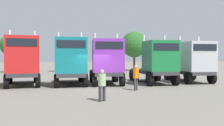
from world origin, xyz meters
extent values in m
plane|color=slate|center=(0.00, 0.00, 0.00)|extent=(200.00, 200.00, 0.00)
cube|color=#333338|center=(-5.50, 3.33, 0.98)|extent=(2.98, 6.19, 0.30)
cube|color=red|center=(-5.27, 1.64, 2.52)|extent=(2.72, 2.83, 2.77)
cube|color=black|center=(-5.10, 0.37, 3.38)|extent=(2.09, 0.32, 0.55)
cylinder|color=silver|center=(-4.52, 3.18, 2.82)|extent=(0.20, 0.20, 3.37)
cylinder|color=silver|center=(-6.40, 2.92, 2.82)|extent=(0.20, 0.20, 3.37)
cylinder|color=#333338|center=(-5.68, 4.63, 1.19)|extent=(1.24, 1.24, 0.12)
cylinder|color=black|center=(-4.10, 1.23, 0.54)|extent=(0.49, 1.12, 1.08)
cylinder|color=black|center=(-6.28, 0.93, 0.54)|extent=(0.49, 1.12, 1.08)
cylinder|color=black|center=(-4.60, 4.84, 0.54)|extent=(0.49, 1.12, 1.08)
cylinder|color=black|center=(-6.78, 4.54, 0.54)|extent=(0.49, 1.12, 1.08)
cylinder|color=black|center=(-4.74, 5.93, 0.54)|extent=(0.49, 1.12, 1.08)
cylinder|color=black|center=(-6.92, 5.63, 0.54)|extent=(0.49, 1.12, 1.08)
cube|color=#333338|center=(-1.65, 3.31, 0.94)|extent=(2.26, 6.36, 0.30)
cube|color=#14727A|center=(-1.63, 1.44, 2.45)|extent=(2.42, 2.62, 2.73)
cube|color=black|center=(-1.62, 0.12, 3.29)|extent=(2.10, 0.06, 0.55)
cylinder|color=silver|center=(-0.69, 2.90, 2.75)|extent=(0.18, 0.18, 3.33)
cylinder|color=silver|center=(-2.59, 2.88, 2.75)|extent=(0.18, 0.18, 3.33)
cylinder|color=#333338|center=(-1.66, 4.71, 1.15)|extent=(1.11, 1.11, 0.12)
cylinder|color=black|center=(-0.52, 0.85, 0.52)|extent=(0.36, 1.04, 1.04)
cylinder|color=black|center=(-2.72, 0.83, 0.52)|extent=(0.36, 1.04, 1.04)
cylinder|color=black|center=(-0.56, 4.89, 0.52)|extent=(0.36, 1.04, 1.04)
cylinder|color=black|center=(-2.76, 4.87, 0.52)|extent=(0.36, 1.04, 1.04)
cylinder|color=black|center=(-0.57, 5.99, 0.52)|extent=(0.36, 1.04, 1.04)
cylinder|color=black|center=(-2.77, 5.97, 0.52)|extent=(0.36, 1.04, 1.04)
cube|color=#333338|center=(1.42, 3.04, 0.99)|extent=(2.57, 5.87, 0.30)
cube|color=purple|center=(1.31, 1.33, 2.44)|extent=(2.55, 2.48, 2.61)
cube|color=black|center=(1.23, 0.15, 3.22)|extent=(2.10, 0.18, 0.55)
cylinder|color=silver|center=(2.34, 2.59, 2.74)|extent=(0.19, 0.19, 3.21)
cylinder|color=silver|center=(0.44, 2.71, 2.74)|extent=(0.19, 0.19, 3.21)
cylinder|color=#333338|center=(1.50, 4.30, 1.20)|extent=(1.17, 1.17, 0.12)
cylinder|color=black|center=(2.38, 0.80, 0.54)|extent=(0.42, 1.11, 1.09)
cylinder|color=black|center=(0.18, 0.94, 0.54)|extent=(0.42, 1.11, 1.09)
cylinder|color=black|center=(2.60, 4.23, 0.54)|extent=(0.42, 1.11, 1.09)
cylinder|color=black|center=(0.40, 4.37, 0.54)|extent=(0.42, 1.11, 1.09)
cylinder|color=black|center=(2.67, 5.33, 0.54)|extent=(0.42, 1.11, 1.09)
cylinder|color=black|center=(0.47, 5.47, 0.54)|extent=(0.42, 1.11, 1.09)
cube|color=#333338|center=(5.64, 2.84, 1.02)|extent=(2.26, 6.14, 0.30)
cube|color=#197238|center=(5.66, 0.99, 2.41)|extent=(2.42, 2.45, 2.48)
cube|color=black|center=(5.67, -0.24, 3.12)|extent=(2.10, 0.06, 0.55)
cylinder|color=silver|center=(6.60, 2.36, 2.71)|extent=(0.18, 0.18, 3.08)
cylinder|color=silver|center=(4.70, 2.35, 2.71)|extent=(0.18, 0.18, 3.08)
cylinder|color=#333338|center=(5.63, 4.18, 1.23)|extent=(1.11, 1.11, 0.12)
cylinder|color=black|center=(6.76, 0.49, 0.56)|extent=(0.36, 1.12, 1.12)
cylinder|color=black|center=(4.56, 0.47, 0.56)|extent=(0.36, 1.12, 1.12)
cylinder|color=black|center=(6.73, 4.31, 0.56)|extent=(0.36, 1.12, 1.12)
cylinder|color=black|center=(4.53, 4.28, 0.56)|extent=(0.36, 1.12, 1.12)
cylinder|color=black|center=(6.72, 5.41, 0.56)|extent=(0.36, 1.12, 1.12)
cylinder|color=black|center=(4.52, 5.38, 0.56)|extent=(0.36, 1.12, 1.12)
cube|color=#333338|center=(9.34, 3.16, 0.92)|extent=(2.23, 5.65, 0.30)
cube|color=#B7BABF|center=(9.33, 1.60, 2.36)|extent=(2.41, 2.54, 2.57)
cube|color=black|center=(9.32, 0.32, 3.12)|extent=(2.10, 0.05, 0.55)
cylinder|color=silver|center=(10.29, 3.01, 2.66)|extent=(0.18, 0.18, 3.17)
cylinder|color=silver|center=(8.39, 3.02, 2.66)|extent=(0.18, 0.18, 3.17)
cylinder|color=#333338|center=(9.34, 4.40, 1.13)|extent=(1.11, 1.11, 0.12)
cylinder|color=black|center=(10.43, 1.04, 0.51)|extent=(0.36, 1.03, 1.02)
cylinder|color=black|center=(8.23, 1.05, 0.51)|extent=(0.36, 1.03, 1.02)
cylinder|color=black|center=(10.44, 4.37, 0.51)|extent=(0.36, 1.03, 1.02)
cylinder|color=black|center=(8.24, 4.38, 0.51)|extent=(0.36, 1.03, 1.02)
cylinder|color=black|center=(10.45, 5.47, 0.51)|extent=(0.36, 1.03, 1.02)
cylinder|color=black|center=(8.25, 5.48, 0.51)|extent=(0.36, 1.03, 1.02)
cylinder|color=#393939|center=(2.84, -1.62, 0.43)|extent=(0.23, 0.23, 0.85)
cylinder|color=#393939|center=(2.66, -1.83, 0.43)|extent=(0.23, 0.23, 0.85)
cylinder|color=orange|center=(2.75, -1.73, 1.19)|extent=(0.56, 0.56, 0.67)
sphere|color=tan|center=(2.75, -1.73, 1.64)|extent=(0.23, 0.23, 0.23)
cylinder|color=#2B2B2B|center=(-0.12, -5.43, 0.41)|extent=(0.22, 0.22, 0.81)
cylinder|color=#2B2B2B|center=(-0.35, -5.58, 0.41)|extent=(0.22, 0.22, 0.81)
cylinder|color=#A2B787|center=(-0.23, -5.50, 1.13)|extent=(0.55, 0.55, 0.64)
sphere|color=tan|center=(-0.23, -5.50, 1.56)|extent=(0.22, 0.22, 0.22)
cylinder|color=#4C3823|center=(-9.67, 20.18, 1.42)|extent=(0.36, 0.36, 2.85)
sphere|color=#286023|center=(-9.67, 20.18, 4.07)|extent=(3.06, 3.06, 3.06)
cylinder|color=#4C3823|center=(-1.93, 21.45, 1.09)|extent=(0.36, 0.36, 2.17)
sphere|color=#286023|center=(-1.93, 21.45, 3.30)|extent=(2.81, 2.81, 2.81)
cylinder|color=#4C3823|center=(9.56, 21.82, 1.35)|extent=(0.36, 0.36, 2.69)
sphere|color=#286023|center=(9.56, 21.82, 4.42)|extent=(4.33, 4.33, 4.33)
camera|label=1|loc=(-2.26, -18.33, 2.33)|focal=39.90mm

